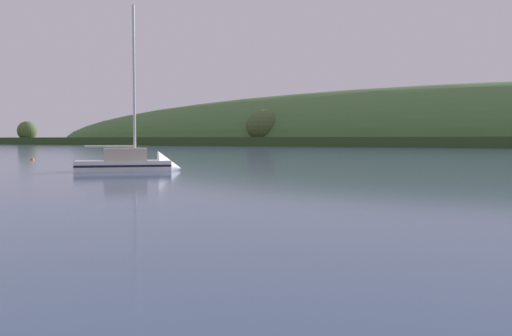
{
  "coord_description": "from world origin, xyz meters",
  "views": [
    {
      "loc": [
        17.18,
        13.37,
        2.53
      ],
      "look_at": [
        2.53,
        40.03,
        0.92
      ],
      "focal_mm": 38.63,
      "sensor_mm": 36.0,
      "label": 1
    }
  ],
  "objects": [
    {
      "name": "sailboat_near_mooring",
      "position": [
        -12.06,
        46.9,
        0.39
      ],
      "size": [
        7.94,
        7.65,
        14.19
      ],
      "rotation": [
        0.0,
        0.0,
        0.75
      ],
      "color": "white",
      "rests_on": "ground"
    },
    {
      "name": "far_shoreline_hill",
      "position": [
        -12.62,
        225.78,
        0.14
      ],
      "size": [
        515.51,
        82.3,
        45.09
      ],
      "rotation": [
        0.0,
        0.0,
        -0.0
      ],
      "color": "#314A21",
      "rests_on": "ground"
    },
    {
      "name": "mooring_buoy_foreground",
      "position": [
        -37.58,
        57.77,
        0.0
      ],
      "size": [
        0.5,
        0.5,
        0.58
      ],
      "color": "#EA5B19",
      "rests_on": "ground"
    }
  ]
}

